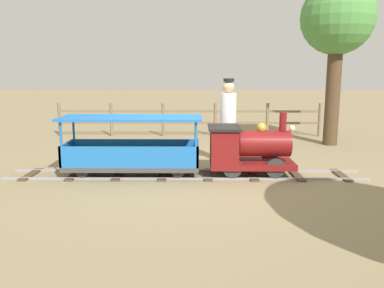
{
  "coord_description": "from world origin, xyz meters",
  "views": [
    {
      "loc": [
        6.6,
        0.17,
        1.77
      ],
      "look_at": [
        0.0,
        0.11,
        0.55
      ],
      "focal_mm": 37.44,
      "sensor_mm": 36.0,
      "label": 1
    }
  ],
  "objects_px": {
    "passenger_car": "(132,151)",
    "conductor_person": "(228,114)",
    "oak_tree_near": "(337,22)",
    "locomotive": "(246,148)"
  },
  "relations": [
    {
      "from": "passenger_car",
      "to": "conductor_person",
      "type": "distance_m",
      "value": 2.0
    },
    {
      "from": "passenger_car",
      "to": "oak_tree_near",
      "type": "xyz_separation_m",
      "value": [
        -2.93,
        4.32,
        2.44
      ]
    },
    {
      "from": "locomotive",
      "to": "oak_tree_near",
      "type": "bearing_deg",
      "value": 140.79
    },
    {
      "from": "oak_tree_near",
      "to": "passenger_car",
      "type": "bearing_deg",
      "value": -55.82
    },
    {
      "from": "locomotive",
      "to": "passenger_car",
      "type": "bearing_deg",
      "value": -90.0
    },
    {
      "from": "passenger_car",
      "to": "conductor_person",
      "type": "relative_size",
      "value": 1.45
    },
    {
      "from": "locomotive",
      "to": "oak_tree_near",
      "type": "distance_m",
      "value": 4.47
    },
    {
      "from": "locomotive",
      "to": "oak_tree_near",
      "type": "height_order",
      "value": "oak_tree_near"
    },
    {
      "from": "locomotive",
      "to": "passenger_car",
      "type": "relative_size",
      "value": 0.61
    },
    {
      "from": "conductor_person",
      "to": "locomotive",
      "type": "bearing_deg",
      "value": 14.47
    }
  ]
}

